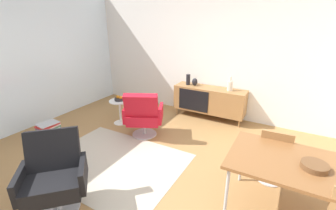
% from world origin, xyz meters
% --- Properties ---
extents(ground_plane, '(8.32, 8.32, 0.00)m').
position_xyz_m(ground_plane, '(0.00, 0.00, 0.00)').
color(ground_plane, '#9E7242').
extents(wall_back, '(6.80, 0.12, 2.80)m').
position_xyz_m(wall_back, '(0.00, 2.60, 1.40)').
color(wall_back, white).
rests_on(wall_back, ground_plane).
extents(wall_window_left, '(0.12, 5.60, 2.80)m').
position_xyz_m(wall_window_left, '(-3.20, 0.00, 1.40)').
color(wall_window_left, silver).
rests_on(wall_window_left, ground_plane).
extents(sideboard, '(1.60, 0.45, 0.72)m').
position_xyz_m(sideboard, '(-0.02, 2.30, 0.44)').
color(sideboard, olive).
rests_on(sideboard, ground_plane).
extents(vase_cobalt, '(0.09, 0.09, 0.24)m').
position_xyz_m(vase_cobalt, '(-0.56, 2.30, 0.84)').
color(vase_cobalt, black).
rests_on(vase_cobalt, sideboard).
extents(vase_sculptural_dark, '(0.12, 0.12, 0.31)m').
position_xyz_m(vase_sculptural_dark, '(0.42, 2.30, 0.83)').
color(vase_sculptural_dark, beige).
rests_on(vase_sculptural_dark, sideboard).
extents(vase_ceramic_small, '(0.12, 0.12, 0.17)m').
position_xyz_m(vase_ceramic_small, '(-0.39, 2.30, 0.81)').
color(vase_ceramic_small, black).
rests_on(vase_ceramic_small, sideboard).
extents(dining_table, '(1.60, 0.90, 0.74)m').
position_xyz_m(dining_table, '(1.86, 0.02, 0.70)').
color(dining_table, brown).
rests_on(dining_table, ground_plane).
extents(wooden_bowl_on_table, '(0.26, 0.26, 0.06)m').
position_xyz_m(wooden_bowl_on_table, '(1.90, -0.01, 0.77)').
color(wooden_bowl_on_table, brown).
rests_on(wooden_bowl_on_table, dining_table).
extents(dining_chair_back_left, '(0.42, 0.44, 0.86)m').
position_xyz_m(dining_chair_back_left, '(1.51, 0.58, 0.47)').
color(dining_chair_back_left, '#9E7042').
rests_on(dining_chair_back_left, ground_plane).
extents(lounge_chair_red, '(0.87, 0.85, 0.95)m').
position_xyz_m(lounge_chair_red, '(-0.81, 0.83, 0.47)').
color(lounge_chair_red, red).
rests_on(lounge_chair_red, ground_plane).
extents(armchair_black_shell, '(0.91, 0.91, 0.95)m').
position_xyz_m(armchair_black_shell, '(-0.70, -1.15, 0.47)').
color(armchair_black_shell, black).
rests_on(armchair_black_shell, ground_plane).
extents(side_table_round, '(0.44, 0.44, 0.52)m').
position_xyz_m(side_table_round, '(-1.61, 1.09, 0.32)').
color(side_table_round, white).
rests_on(side_table_round, ground_plane).
extents(fruit_bowl, '(0.20, 0.20, 0.11)m').
position_xyz_m(fruit_bowl, '(-1.61, 1.09, 0.56)').
color(fruit_bowl, '#262628').
rests_on(fruit_bowl, side_table_round).
extents(magazine_stack, '(0.33, 0.40, 0.26)m').
position_xyz_m(magazine_stack, '(-2.47, -0.06, 0.13)').
color(magazine_stack, '#99668C').
rests_on(magazine_stack, ground_plane).
extents(area_rug, '(2.20, 1.70, 0.01)m').
position_xyz_m(area_rug, '(-0.75, -0.16, 0.00)').
color(area_rug, '#B7AD99').
rests_on(area_rug, ground_plane).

